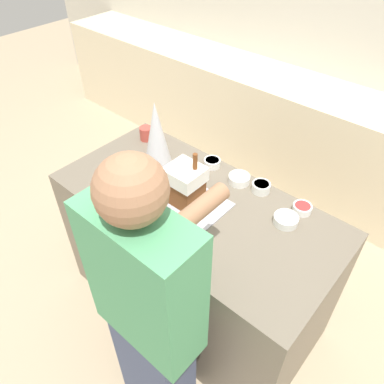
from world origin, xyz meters
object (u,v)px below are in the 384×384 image
at_px(candy_bowl_near_tray_right, 261,187).
at_px(mug, 146,133).
at_px(candy_bowl_far_left, 286,219).
at_px(person, 150,321).
at_px(baking_tray, 185,201).
at_px(candy_bowl_near_tray_left, 302,208).
at_px(candy_bowl_front_corner, 212,162).
at_px(candy_bowl_center_rear, 239,179).
at_px(decorative_tree, 156,133).
at_px(gingerbread_house, 185,184).

xyz_separation_m(candy_bowl_near_tray_right, mug, (-0.84, -0.06, 0.01)).
distance_m(candy_bowl_far_left, person, 0.81).
bearing_deg(candy_bowl_far_left, baking_tray, -155.99).
bearing_deg(candy_bowl_near_tray_left, candy_bowl_front_corner, -179.66).
distance_m(candy_bowl_center_rear, mug, 0.71).
height_order(candy_bowl_near_tray_left, mug, mug).
bearing_deg(person, candy_bowl_near_tray_right, 95.04).
xyz_separation_m(candy_bowl_near_tray_right, candy_bowl_front_corner, (-0.34, 0.00, -0.00)).
height_order(decorative_tree, candy_bowl_center_rear, decorative_tree).
relative_size(baking_tray, candy_bowl_far_left, 3.51).
bearing_deg(person, candy_bowl_far_left, 79.56).
height_order(baking_tray, candy_bowl_near_tray_left, candy_bowl_near_tray_left).
distance_m(gingerbread_house, candy_bowl_near_tray_right, 0.43).
bearing_deg(candy_bowl_center_rear, candy_bowl_far_left, -16.47).
distance_m(baking_tray, candy_bowl_near_tray_right, 0.42).
distance_m(decorative_tree, candy_bowl_near_tray_left, 0.89).
bearing_deg(candy_bowl_near_tray_left, mug, -176.78).
xyz_separation_m(candy_bowl_front_corner, candy_bowl_far_left, (0.57, -0.12, -0.00)).
xyz_separation_m(candy_bowl_near_tray_left, candy_bowl_far_left, (-0.02, -0.13, 0.00)).
bearing_deg(candy_bowl_front_corner, gingerbread_house, -74.85).
distance_m(baking_tray, candy_bowl_center_rear, 0.34).
bearing_deg(person, gingerbread_house, 119.58).
bearing_deg(candy_bowl_front_corner, decorative_tree, -147.65).
height_order(baking_tray, person, person).
bearing_deg(person, mug, 136.94).
bearing_deg(candy_bowl_center_rear, mug, -176.80).
xyz_separation_m(candy_bowl_far_left, mug, (-1.06, 0.07, 0.02)).
xyz_separation_m(candy_bowl_center_rear, person, (0.21, -0.90, -0.08)).
relative_size(candy_bowl_front_corner, person, 0.06).
bearing_deg(gingerbread_house, person, -60.42).
bearing_deg(candy_bowl_center_rear, baking_tray, -110.13).
relative_size(baking_tray, gingerbread_house, 1.42).
xyz_separation_m(decorative_tree, candy_bowl_near_tray_left, (0.86, 0.18, -0.17)).
distance_m(candy_bowl_near_tray_left, candy_bowl_center_rear, 0.38).
height_order(candy_bowl_front_corner, candy_bowl_far_left, candy_bowl_front_corner).
xyz_separation_m(gingerbread_house, person, (0.33, -0.58, -0.18)).
xyz_separation_m(baking_tray, decorative_tree, (-0.36, 0.16, 0.19)).
distance_m(baking_tray, candy_bowl_near_tray_left, 0.60).
relative_size(decorative_tree, mug, 4.49).
height_order(gingerbread_house, candy_bowl_near_tray_left, gingerbread_house).
relative_size(candy_bowl_near_tray_left, person, 0.06).
xyz_separation_m(gingerbread_house, candy_bowl_near_tray_right, (0.25, 0.33, -0.09)).
bearing_deg(mug, candy_bowl_front_corner, 6.58).
bearing_deg(candy_bowl_near_tray_right, candy_bowl_near_tray_left, 0.92).
bearing_deg(baking_tray, decorative_tree, 155.91).
bearing_deg(decorative_tree, candy_bowl_far_left, 3.35).
bearing_deg(candy_bowl_far_left, person, -100.44).
bearing_deg(candy_bowl_near_tray_right, baking_tray, -126.58).
bearing_deg(gingerbread_house, baking_tray, -149.33).
bearing_deg(gingerbread_house, candy_bowl_front_corner, 105.15).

